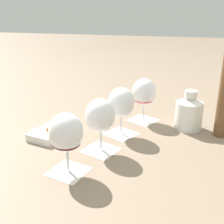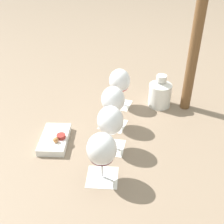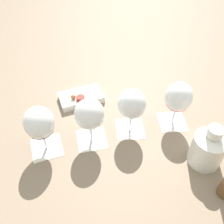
{
  "view_description": "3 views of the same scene",
  "coord_description": "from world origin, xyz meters",
  "views": [
    {
      "loc": [
        0.87,
        0.24,
        0.45
      ],
      "look_at": [
        -0.0,
        0.0,
        0.11
      ],
      "focal_mm": 45.0,
      "sensor_mm": 36.0,
      "label": 1
    },
    {
      "loc": [
        0.89,
        -0.14,
        0.71
      ],
      "look_at": [
        -0.0,
        0.0,
        0.11
      ],
      "focal_mm": 45.0,
      "sensor_mm": 36.0,
      "label": 2
    },
    {
      "loc": [
        0.3,
        0.48,
        0.66
      ],
      "look_at": [
        -0.0,
        0.0,
        0.11
      ],
      "focal_mm": 38.0,
      "sensor_mm": 36.0,
      "label": 3
    }
  ],
  "objects": [
    {
      "name": "wine_glass_3",
      "position": [
        0.22,
        -0.07,
        0.12
      ],
      "size": [
        0.1,
        0.1,
        0.18
      ],
      "color": "white",
      "rests_on": "tasting_card_3"
    },
    {
      "name": "tasting_card_0",
      "position": [
        -0.23,
        0.08,
        0.0
      ],
      "size": [
        0.14,
        0.14,
        0.0
      ],
      "color": "silver",
      "rests_on": "ground_plane"
    },
    {
      "name": "ground_plane",
      "position": [
        0.0,
        0.0,
        0.0
      ],
      "size": [
        8.0,
        8.0,
        0.0
      ],
      "primitive_type": "plane",
      "color": "#7F6B56"
    },
    {
      "name": "ceramic_vase",
      "position": [
        -0.19,
        0.26,
        0.07
      ],
      "size": [
        0.1,
        0.1,
        0.16
      ],
      "color": "white",
      "rests_on": "ground_plane"
    },
    {
      "name": "wine_glass_0",
      "position": [
        -0.23,
        0.08,
        0.12
      ],
      "size": [
        0.1,
        0.1,
        0.18
      ],
      "color": "white",
      "rests_on": "tasting_card_0"
    },
    {
      "name": "tasting_card_1",
      "position": [
        -0.07,
        0.02,
        0.0
      ],
      "size": [
        0.14,
        0.14,
        0.0
      ],
      "color": "silver",
      "rests_on": "ground_plane"
    },
    {
      "name": "tasting_card_3",
      "position": [
        0.22,
        -0.07,
        0.0
      ],
      "size": [
        0.12,
        0.13,
        0.0
      ],
      "color": "silver",
      "rests_on": "ground_plane"
    },
    {
      "name": "wine_glass_1",
      "position": [
        -0.07,
        0.02,
        0.12
      ],
      "size": [
        0.1,
        0.1,
        0.18
      ],
      "color": "white",
      "rests_on": "tasting_card_1"
    },
    {
      "name": "tasting_card_2",
      "position": [
        0.07,
        -0.02,
        0.0
      ],
      "size": [
        0.13,
        0.13,
        0.0
      ],
      "color": "silver",
      "rests_on": "ground_plane"
    },
    {
      "name": "snack_dish",
      "position": [
        0.01,
        -0.23,
        0.02
      ],
      "size": [
        0.19,
        0.14,
        0.05
      ],
      "color": "white",
      "rests_on": "ground_plane"
    },
    {
      "name": "wine_glass_2",
      "position": [
        0.07,
        -0.02,
        0.12
      ],
      "size": [
        0.1,
        0.1,
        0.18
      ],
      "color": "white",
      "rests_on": "tasting_card_2"
    }
  ]
}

